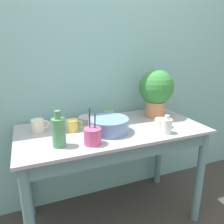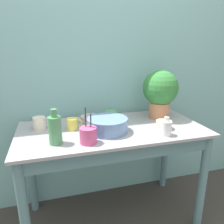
{
  "view_description": "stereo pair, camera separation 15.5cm",
  "coord_description": "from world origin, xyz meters",
  "px_view_note": "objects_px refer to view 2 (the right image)",
  "views": [
    {
      "loc": [
        -0.56,
        -1.05,
        1.36
      ],
      "look_at": [
        0.0,
        0.33,
        0.91
      ],
      "focal_mm": 35.0,
      "sensor_mm": 36.0,
      "label": 1
    },
    {
      "loc": [
        -0.41,
        -1.1,
        1.36
      ],
      "look_at": [
        0.0,
        0.33,
        0.91
      ],
      "focal_mm": 35.0,
      "sensor_mm": 36.0,
      "label": 2
    }
  ],
  "objects_px": {
    "mug_yellow": "(73,124)",
    "bottle_tall": "(55,130)",
    "potted_plant": "(160,91)",
    "utensil_cup": "(88,135)",
    "bowl_small_steel": "(90,119)",
    "bowl_small_cream": "(164,125)",
    "bottle_short": "(166,128)",
    "bowl_wash_large": "(107,125)",
    "mug_cream": "(40,123)",
    "mug_green": "(112,116)"
  },
  "relations": [
    {
      "from": "mug_green",
      "to": "mug_cream",
      "type": "bearing_deg",
      "value": -175.35
    },
    {
      "from": "potted_plant",
      "to": "mug_cream",
      "type": "height_order",
      "value": "potted_plant"
    },
    {
      "from": "bowl_wash_large",
      "to": "mug_yellow",
      "type": "bearing_deg",
      "value": 154.39
    },
    {
      "from": "potted_plant",
      "to": "bottle_tall",
      "type": "bearing_deg",
      "value": -161.48
    },
    {
      "from": "bottle_tall",
      "to": "mug_green",
      "type": "height_order",
      "value": "bottle_tall"
    },
    {
      "from": "bowl_small_steel",
      "to": "utensil_cup",
      "type": "distance_m",
      "value": 0.39
    },
    {
      "from": "mug_cream",
      "to": "mug_yellow",
      "type": "bearing_deg",
      "value": -17.68
    },
    {
      "from": "utensil_cup",
      "to": "mug_yellow",
      "type": "bearing_deg",
      "value": 104.43
    },
    {
      "from": "mug_green",
      "to": "mug_cream",
      "type": "relative_size",
      "value": 1.03
    },
    {
      "from": "mug_green",
      "to": "bowl_small_cream",
      "type": "relative_size",
      "value": 1.1
    },
    {
      "from": "mug_green",
      "to": "mug_cream",
      "type": "xyz_separation_m",
      "value": [
        -0.54,
        -0.04,
        0.01
      ]
    },
    {
      "from": "mug_cream",
      "to": "bowl_small_steel",
      "type": "distance_m",
      "value": 0.38
    },
    {
      "from": "mug_cream",
      "to": "bowl_wash_large",
      "type": "bearing_deg",
      "value": -21.76
    },
    {
      "from": "bottle_tall",
      "to": "utensil_cup",
      "type": "height_order",
      "value": "utensil_cup"
    },
    {
      "from": "bottle_tall",
      "to": "utensil_cup",
      "type": "relative_size",
      "value": 0.98
    },
    {
      "from": "bowl_small_steel",
      "to": "bowl_small_cream",
      "type": "height_order",
      "value": "bowl_small_cream"
    },
    {
      "from": "potted_plant",
      "to": "bowl_small_steel",
      "type": "xyz_separation_m",
      "value": [
        -0.56,
        0.06,
        -0.2
      ]
    },
    {
      "from": "bottle_tall",
      "to": "mug_cream",
      "type": "distance_m",
      "value": 0.3
    },
    {
      "from": "mug_yellow",
      "to": "utensil_cup",
      "type": "height_order",
      "value": "utensil_cup"
    },
    {
      "from": "utensil_cup",
      "to": "bowl_small_cream",
      "type": "bearing_deg",
      "value": 9.19
    },
    {
      "from": "mug_yellow",
      "to": "mug_cream",
      "type": "height_order",
      "value": "mug_cream"
    },
    {
      "from": "bottle_tall",
      "to": "mug_green",
      "type": "distance_m",
      "value": 0.55
    },
    {
      "from": "potted_plant",
      "to": "utensil_cup",
      "type": "relative_size",
      "value": 1.75
    },
    {
      "from": "bottle_short",
      "to": "utensil_cup",
      "type": "relative_size",
      "value": 0.56
    },
    {
      "from": "bottle_tall",
      "to": "utensil_cup",
      "type": "distance_m",
      "value": 0.2
    },
    {
      "from": "bowl_wash_large",
      "to": "mug_yellow",
      "type": "distance_m",
      "value": 0.25
    },
    {
      "from": "bottle_tall",
      "to": "bottle_short",
      "type": "relative_size",
      "value": 1.74
    },
    {
      "from": "bottle_tall",
      "to": "utensil_cup",
      "type": "xyz_separation_m",
      "value": [
        0.19,
        -0.04,
        -0.04
      ]
    },
    {
      "from": "mug_green",
      "to": "bowl_small_steel",
      "type": "relative_size",
      "value": 0.8
    },
    {
      "from": "bowl_wash_large",
      "to": "utensil_cup",
      "type": "relative_size",
      "value": 1.25
    },
    {
      "from": "bottle_tall",
      "to": "bowl_small_cream",
      "type": "xyz_separation_m",
      "value": [
        0.75,
        0.05,
        -0.06
      ]
    },
    {
      "from": "bottle_short",
      "to": "mug_green",
      "type": "xyz_separation_m",
      "value": [
        -0.26,
        0.39,
        -0.01
      ]
    },
    {
      "from": "bowl_small_steel",
      "to": "bottle_tall",
      "type": "bearing_deg",
      "value": -129.25
    },
    {
      "from": "bowl_wash_large",
      "to": "mug_yellow",
      "type": "relative_size",
      "value": 2.52
    },
    {
      "from": "mug_yellow",
      "to": "mug_green",
      "type": "bearing_deg",
      "value": 19.97
    },
    {
      "from": "mug_yellow",
      "to": "bottle_tall",
      "type": "bearing_deg",
      "value": -120.77
    },
    {
      "from": "potted_plant",
      "to": "bowl_small_cream",
      "type": "height_order",
      "value": "potted_plant"
    },
    {
      "from": "mug_green",
      "to": "bowl_small_cream",
      "type": "xyz_separation_m",
      "value": [
        0.31,
        -0.28,
        -0.01
      ]
    },
    {
      "from": "mug_cream",
      "to": "utensil_cup",
      "type": "height_order",
      "value": "utensil_cup"
    },
    {
      "from": "bowl_wash_large",
      "to": "mug_green",
      "type": "distance_m",
      "value": 0.24
    },
    {
      "from": "bowl_small_steel",
      "to": "bowl_small_cream",
      "type": "bearing_deg",
      "value": -31.33
    },
    {
      "from": "mug_cream",
      "to": "bowl_small_steel",
      "type": "xyz_separation_m",
      "value": [
        0.38,
        0.06,
        -0.02
      ]
    },
    {
      "from": "bottle_tall",
      "to": "bowl_small_cream",
      "type": "height_order",
      "value": "bottle_tall"
    },
    {
      "from": "mug_cream",
      "to": "utensil_cup",
      "type": "xyz_separation_m",
      "value": [
        0.29,
        -0.33,
        0.01
      ]
    },
    {
      "from": "bowl_wash_large",
      "to": "mug_cream",
      "type": "xyz_separation_m",
      "value": [
        -0.45,
        0.18,
        -0.0
      ]
    },
    {
      "from": "bottle_tall",
      "to": "mug_green",
      "type": "relative_size",
      "value": 1.74
    },
    {
      "from": "mug_yellow",
      "to": "bowl_small_cream",
      "type": "bearing_deg",
      "value": -14.61
    },
    {
      "from": "bowl_wash_large",
      "to": "bowl_small_steel",
      "type": "xyz_separation_m",
      "value": [
        -0.08,
        0.24,
        -0.02
      ]
    },
    {
      "from": "bowl_wash_large",
      "to": "mug_yellow",
      "type": "xyz_separation_m",
      "value": [
        -0.23,
        0.11,
        -0.01
      ]
    },
    {
      "from": "bowl_small_steel",
      "to": "utensil_cup",
      "type": "relative_size",
      "value": 0.7
    }
  ]
}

